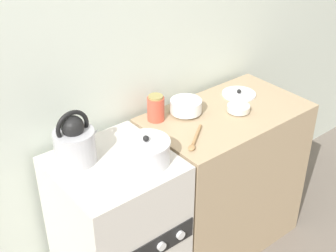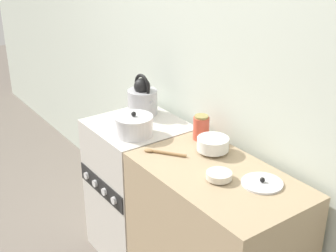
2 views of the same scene
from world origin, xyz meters
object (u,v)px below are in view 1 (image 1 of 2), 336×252
at_px(enamel_bowl, 186,106).
at_px(loose_pot_lid, 239,94).
at_px(kettle, 75,142).
at_px(storage_jar, 156,108).
at_px(small_ceramic_bowl, 238,108).
at_px(cooking_pot, 146,152).
at_px(stove, 118,236).

relative_size(enamel_bowl, loose_pot_lid, 0.87).
height_order(kettle, storage_jar, kettle).
distance_m(kettle, storage_jar, 0.50).
bearing_deg(small_ceramic_bowl, loose_pot_lid, 42.61).
xyz_separation_m(cooking_pot, storage_jar, (0.26, 0.27, 0.01)).
bearing_deg(small_ceramic_bowl, cooking_pot, -174.82).
bearing_deg(small_ceramic_bowl, enamel_bowl, 145.48).
bearing_deg(loose_pot_lid, kettle, 179.12).
bearing_deg(loose_pot_lid, cooking_pot, -166.38).
distance_m(stove, loose_pot_lid, 1.03).
xyz_separation_m(stove, kettle, (-0.12, 0.12, 0.55)).
bearing_deg(storage_jar, loose_pot_lid, -8.06).
bearing_deg(cooking_pot, stove, 141.83).
bearing_deg(enamel_bowl, small_ceramic_bowl, -34.52).
distance_m(storage_jar, loose_pot_lid, 0.55).
distance_m(stove, storage_jar, 0.67).
relative_size(kettle, cooking_pot, 1.19).
height_order(enamel_bowl, loose_pot_lid, enamel_bowl).
distance_m(cooking_pot, storage_jar, 0.38).
bearing_deg(storage_jar, kettle, -173.12).
bearing_deg(cooking_pot, small_ceramic_bowl, 5.18).
bearing_deg(small_ceramic_bowl, storage_jar, 151.70).
height_order(stove, storage_jar, storage_jar).
relative_size(stove, loose_pot_lid, 4.69).
bearing_deg(kettle, cooking_pot, -41.60).
relative_size(stove, small_ceramic_bowl, 7.38).
bearing_deg(loose_pot_lid, small_ceramic_bowl, -137.39).
height_order(stove, loose_pot_lid, loose_pot_lid).
xyz_separation_m(cooking_pot, small_ceramic_bowl, (0.65, 0.06, -0.03)).
xyz_separation_m(kettle, storage_jar, (0.50, 0.06, -0.03)).
height_order(small_ceramic_bowl, storage_jar, storage_jar).
height_order(kettle, small_ceramic_bowl, kettle).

